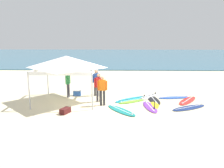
# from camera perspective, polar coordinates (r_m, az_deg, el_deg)

# --- Properties ---
(ground_plane) EXTENTS (80.00, 80.00, 0.00)m
(ground_plane) POSITION_cam_1_polar(r_m,az_deg,el_deg) (13.31, -1.46, -5.54)
(ground_plane) COLOR beige
(sea) EXTENTS (80.00, 36.00, 0.10)m
(sea) POSITION_cam_1_polar(r_m,az_deg,el_deg) (44.42, 0.70, 6.77)
(sea) COLOR #386B84
(sea) RESTS_ON ground
(canopy_tent) EXTENTS (3.50, 3.50, 2.75)m
(canopy_tent) POSITION_cam_1_polar(r_m,az_deg,el_deg) (14.27, -10.91, 5.25)
(canopy_tent) COLOR #B7B7BC
(canopy_tent) RESTS_ON ground
(surfboard_blue) EXTENTS (2.08, 0.90, 0.19)m
(surfboard_blue) POSITION_cam_1_polar(r_m,az_deg,el_deg) (15.65, 14.71, -3.13)
(surfboard_blue) COLOR blue
(surfboard_blue) RESTS_ON ground
(surfboard_navy) EXTENTS (2.30, 1.65, 0.19)m
(surfboard_navy) POSITION_cam_1_polar(r_m,az_deg,el_deg) (13.75, 18.05, -5.40)
(surfboard_navy) COLOR navy
(surfboard_navy) RESTS_ON ground
(surfboard_purple) EXTENTS (0.87, 2.20, 0.19)m
(surfboard_purple) POSITION_cam_1_polar(r_m,az_deg,el_deg) (13.39, 9.09, -5.42)
(surfboard_purple) COLOR purple
(surfboard_purple) RESTS_ON ground
(surfboard_black) EXTENTS (0.78, 2.25, 0.19)m
(surfboard_black) POSITION_cam_1_polar(r_m,az_deg,el_deg) (14.83, 10.01, -3.75)
(surfboard_black) COLOR black
(surfboard_black) RESTS_ON ground
(surfboard_teal) EXTENTS (1.84, 2.21, 0.19)m
(surfboard_teal) POSITION_cam_1_polar(r_m,az_deg,el_deg) (12.62, 2.23, -6.36)
(surfboard_teal) COLOR #19847F
(surfboard_teal) RESTS_ON ground
(surfboard_lime) EXTENTS (1.84, 1.40, 0.19)m
(surfboard_lime) POSITION_cam_1_polar(r_m,az_deg,el_deg) (14.35, 4.78, -4.13)
(surfboard_lime) COLOR #7AD12D
(surfboard_lime) RESTS_ON ground
(surfboard_red) EXTENTS (1.82, 2.29, 0.19)m
(surfboard_red) POSITION_cam_1_polar(r_m,az_deg,el_deg) (15.15, 17.68, -3.81)
(surfboard_red) COLOR red
(surfboard_red) RESTS_ON ground
(surfboard_yellow) EXTENTS (0.78, 1.88, 0.19)m
(surfboard_yellow) POSITION_cam_1_polar(r_m,az_deg,el_deg) (13.74, 10.18, -5.01)
(surfboard_yellow) COLOR yellow
(surfboard_yellow) RESTS_ON ground
(surfboard_cyan) EXTENTS (2.44, 2.05, 0.19)m
(surfboard_cyan) POSITION_cam_1_polar(r_m,az_deg,el_deg) (14.81, 4.84, -3.63)
(surfboard_cyan) COLOR #23B2CC
(surfboard_cyan) RESTS_ON ground
(surfboard_white) EXTENTS (1.92, 2.12, 0.19)m
(surfboard_white) POSITION_cam_1_polar(r_m,az_deg,el_deg) (15.49, 8.63, -3.02)
(surfboard_white) COLOR white
(surfboard_white) RESTS_ON ground
(person_orange) EXTENTS (0.55, 0.23, 1.71)m
(person_orange) POSITION_cam_1_polar(r_m,az_deg,el_deg) (13.37, -2.32, -1.07)
(person_orange) COLOR #2D2D33
(person_orange) RESTS_ON ground
(person_blue) EXTENTS (0.52, 0.34, 1.71)m
(person_blue) POSITION_cam_1_polar(r_m,az_deg,el_deg) (15.55, -3.82, 0.74)
(person_blue) COLOR #2D2D33
(person_blue) RESTS_ON ground
(person_red) EXTENTS (0.54, 0.29, 1.71)m
(person_red) POSITION_cam_1_polar(r_m,az_deg,el_deg) (14.14, -3.21, -0.37)
(person_red) COLOR #383842
(person_red) RESTS_ON ground
(person_green) EXTENTS (0.25, 0.55, 1.71)m
(person_green) POSITION_cam_1_polar(r_m,az_deg,el_deg) (15.40, -10.54, 0.46)
(person_green) COLOR #383842
(person_green) RESTS_ON ground
(gear_bag_near_tent) EXTENTS (0.54, 0.68, 0.28)m
(gear_bag_near_tent) POSITION_cam_1_polar(r_m,az_deg,el_deg) (12.46, -11.18, -6.32)
(gear_bag_near_tent) COLOR #4C1919
(gear_bag_near_tent) RESTS_ON ground
(cooler_box) EXTENTS (0.50, 0.36, 0.39)m
(cooler_box) POSITION_cam_1_polar(r_m,az_deg,el_deg) (15.86, -8.38, -2.07)
(cooler_box) COLOR #2D60B7
(cooler_box) RESTS_ON ground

